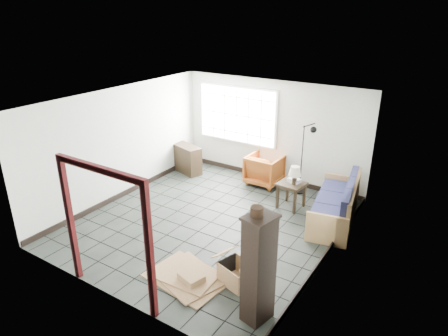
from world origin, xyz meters
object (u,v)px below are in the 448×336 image
Objects in this scene: armchair at (265,168)px; futon_sofa at (338,207)px; side_table at (292,187)px; tall_shelf at (259,269)px.

futon_sofa is at bearing 158.92° from armchair.
tall_shelf is (1.02, -3.48, 0.37)m from side_table.
tall_shelf is (-0.06, -3.43, 0.52)m from futon_sofa.
futon_sofa is 3.47m from tall_shelf.
armchair is 1.40m from side_table.
side_table is (1.11, -0.85, 0.07)m from armchair.
armchair is at bearing 128.37° from tall_shelf.
armchair reaches higher than side_table.
tall_shelf is (2.13, -4.33, 0.44)m from armchair.
futon_sofa is at bearing -2.41° from side_table.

